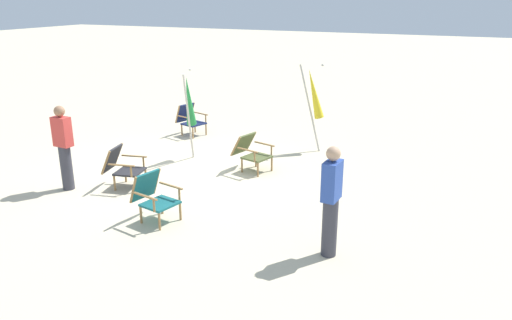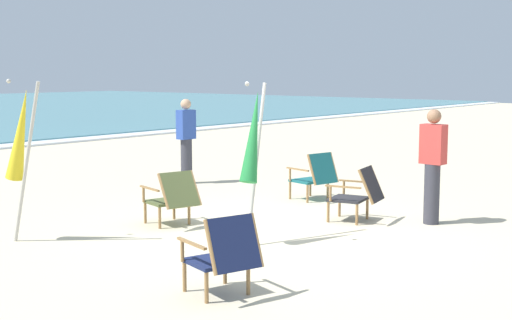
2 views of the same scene
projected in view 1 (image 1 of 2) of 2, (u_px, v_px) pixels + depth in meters
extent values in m
plane|color=beige|center=(177.00, 170.00, 10.67)|extent=(80.00, 80.00, 0.00)
cube|color=#28282D|center=(130.00, 171.00, 9.61)|extent=(0.61, 0.58, 0.04)
cube|color=#28282D|center=(112.00, 159.00, 9.61)|extent=(0.54, 0.35, 0.49)
cylinder|color=olive|center=(146.00, 176.00, 9.84)|extent=(0.04, 0.04, 0.32)
cylinder|color=olive|center=(136.00, 184.00, 9.40)|extent=(0.04, 0.04, 0.32)
cylinder|color=olive|center=(126.00, 174.00, 9.92)|extent=(0.04, 0.04, 0.32)
cylinder|color=olive|center=(115.00, 183.00, 9.49)|extent=(0.04, 0.04, 0.32)
cube|color=olive|center=(134.00, 156.00, 9.81)|extent=(0.15, 0.52, 0.02)
cylinder|color=olive|center=(144.00, 162.00, 9.81)|extent=(0.04, 0.04, 0.22)
cube|color=olive|center=(121.00, 165.00, 9.29)|extent=(0.15, 0.52, 0.02)
cylinder|color=olive|center=(131.00, 171.00, 9.29)|extent=(0.04, 0.04, 0.22)
cylinder|color=olive|center=(118.00, 155.00, 9.84)|extent=(0.09, 0.25, 0.49)
cylinder|color=olive|center=(106.00, 163.00, 9.37)|extent=(0.09, 0.25, 0.49)
cube|color=#196066|center=(160.00, 204.00, 8.14)|extent=(0.61, 0.58, 0.04)
cube|color=#196066|center=(145.00, 185.00, 8.25)|extent=(0.53, 0.32, 0.50)
cylinder|color=olive|center=(180.00, 211.00, 8.25)|extent=(0.04, 0.04, 0.32)
cylinder|color=olive|center=(159.00, 221.00, 7.89)|extent=(0.04, 0.04, 0.32)
cylinder|color=olive|center=(162.00, 205.00, 8.49)|extent=(0.04, 0.04, 0.32)
cylinder|color=olive|center=(141.00, 214.00, 8.13)|extent=(0.04, 0.04, 0.32)
cube|color=olive|center=(171.00, 186.00, 8.29)|extent=(0.14, 0.52, 0.02)
cylinder|color=olive|center=(179.00, 194.00, 8.22)|extent=(0.04, 0.04, 0.22)
cube|color=olive|center=(145.00, 196.00, 7.86)|extent=(0.14, 0.52, 0.02)
cylinder|color=olive|center=(154.00, 205.00, 7.79)|extent=(0.04, 0.04, 0.22)
cylinder|color=olive|center=(157.00, 181.00, 8.44)|extent=(0.08, 0.23, 0.50)
cylinder|color=olive|center=(133.00, 190.00, 8.05)|extent=(0.08, 0.23, 0.50)
cube|color=#19234C|center=(194.00, 124.00, 13.15)|extent=(0.63, 0.61, 0.04)
cube|color=#19234C|center=(185.00, 113.00, 13.28)|extent=(0.54, 0.35, 0.50)
cylinder|color=olive|center=(206.00, 129.00, 13.23)|extent=(0.04, 0.04, 0.32)
cylinder|color=olive|center=(193.00, 133.00, 12.89)|extent=(0.04, 0.04, 0.32)
cylinder|color=olive|center=(195.00, 126.00, 13.50)|extent=(0.04, 0.04, 0.32)
cylinder|color=olive|center=(182.00, 130.00, 13.16)|extent=(0.04, 0.04, 0.32)
cube|color=olive|center=(201.00, 114.00, 13.29)|extent=(0.18, 0.52, 0.02)
cylinder|color=olive|center=(206.00, 119.00, 13.21)|extent=(0.04, 0.04, 0.22)
cube|color=olive|center=(185.00, 117.00, 12.89)|extent=(0.18, 0.52, 0.02)
cylinder|color=olive|center=(190.00, 123.00, 12.81)|extent=(0.04, 0.04, 0.22)
cylinder|color=olive|center=(192.00, 111.00, 13.46)|extent=(0.10, 0.23, 0.50)
cylinder|color=olive|center=(178.00, 114.00, 13.09)|extent=(0.10, 0.23, 0.50)
cube|color=#515B33|center=(257.00, 157.00, 10.45)|extent=(0.62, 0.59, 0.04)
cube|color=#515B33|center=(243.00, 144.00, 10.60)|extent=(0.55, 0.41, 0.47)
cylinder|color=olive|center=(272.00, 164.00, 10.54)|extent=(0.04, 0.04, 0.32)
cylinder|color=olive|center=(258.00, 169.00, 10.20)|extent=(0.04, 0.04, 0.32)
cylinder|color=olive|center=(256.00, 160.00, 10.80)|extent=(0.04, 0.04, 0.32)
cylinder|color=olive|center=(242.00, 165.00, 10.46)|extent=(0.04, 0.04, 0.32)
cube|color=olive|center=(264.00, 144.00, 10.60)|extent=(0.17, 0.52, 0.02)
cylinder|color=olive|center=(271.00, 151.00, 10.52)|extent=(0.04, 0.04, 0.22)
cube|color=olive|center=(248.00, 150.00, 10.19)|extent=(0.17, 0.52, 0.02)
cylinder|color=olive|center=(255.00, 157.00, 10.11)|extent=(0.04, 0.04, 0.22)
cylinder|color=olive|center=(251.00, 141.00, 10.79)|extent=(0.11, 0.30, 0.47)
cylinder|color=olive|center=(235.00, 146.00, 10.41)|extent=(0.11, 0.30, 0.47)
cylinder|color=#B7B2A8|center=(310.00, 109.00, 11.67)|extent=(0.14, 0.55, 2.05)
cone|color=yellow|center=(314.00, 94.00, 11.54)|extent=(0.30, 0.53, 1.17)
sphere|color=#B7B2A8|center=(323.00, 65.00, 11.29)|extent=(0.06, 0.06, 0.06)
cylinder|color=#B7B2A8|center=(189.00, 118.00, 10.87)|extent=(0.64, 0.25, 2.02)
cone|color=#23843D|center=(189.00, 101.00, 10.86)|extent=(0.59, 0.38, 1.17)
sphere|color=#B7B2A8|center=(190.00, 70.00, 10.85)|extent=(0.06, 0.06, 0.06)
cylinder|color=#383842|center=(330.00, 228.00, 7.06)|extent=(0.22, 0.22, 0.86)
cube|color=#2D4CA5|center=(332.00, 181.00, 6.83)|extent=(0.35, 0.22, 0.56)
sphere|color=tan|center=(333.00, 154.00, 6.71)|extent=(0.20, 0.20, 0.20)
cylinder|color=#383842|center=(67.00, 168.00, 9.48)|extent=(0.22, 0.22, 0.86)
cube|color=#D13D38|center=(62.00, 132.00, 9.26)|extent=(0.22, 0.35, 0.56)
sphere|color=#9E7051|center=(59.00, 111.00, 9.14)|extent=(0.20, 0.20, 0.20)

